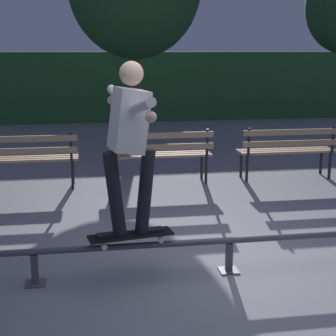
{
  "coord_description": "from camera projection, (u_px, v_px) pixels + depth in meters",
  "views": [
    {
      "loc": [
        -1.26,
        -4.44,
        2.08
      ],
      "look_at": [
        -0.47,
        0.72,
        0.85
      ],
      "focal_mm": 54.05,
      "sensor_mm": 36.0,
      "label": 1
    }
  ],
  "objects": [
    {
      "name": "hedge_backdrop",
      "position": [
        132.0,
        86.0,
        15.12
      ],
      "size": [
        24.0,
        1.2,
        2.0
      ],
      "primitive_type": "cube",
      "color": "#2D5B33",
      "rests_on": "ground"
    },
    {
      "name": "skateboarder",
      "position": [
        129.0,
        135.0,
        4.42
      ],
      "size": [
        0.63,
        1.39,
        1.56
      ],
      "color": "black",
      "rests_on": "skateboard"
    },
    {
      "name": "grind_rail",
      "position": [
        229.0,
        245.0,
        4.8
      ],
      "size": [
        4.26,
        0.18,
        0.34
      ],
      "color": "#47474C",
      "rests_on": "ground"
    },
    {
      "name": "park_bench_leftmost",
      "position": [
        24.0,
        155.0,
        7.56
      ],
      "size": [
        1.6,
        0.41,
        0.88
      ],
      "color": "black",
      "rests_on": "ground"
    },
    {
      "name": "skateboard",
      "position": [
        131.0,
        236.0,
        4.63
      ],
      "size": [
        0.8,
        0.33,
        0.09
      ],
      "color": "black",
      "rests_on": "grind_rail"
    },
    {
      "name": "ground_plane",
      "position": [
        227.0,
        268.0,
        4.94
      ],
      "size": [
        90.0,
        90.0,
        0.0
      ],
      "primitive_type": "plane",
      "color": "slate"
    },
    {
      "name": "park_bench_left_center",
      "position": [
        161.0,
        151.0,
        7.87
      ],
      "size": [
        1.6,
        0.41,
        0.88
      ],
      "color": "black",
      "rests_on": "ground"
    },
    {
      "name": "park_bench_right_center",
      "position": [
        288.0,
        147.0,
        8.18
      ],
      "size": [
        1.6,
        0.41,
        0.88
      ],
      "color": "black",
      "rests_on": "ground"
    }
  ]
}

